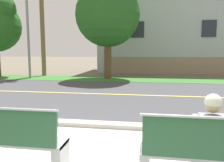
% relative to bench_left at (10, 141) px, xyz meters
% --- Properties ---
extents(ground_plane, '(140.00, 140.00, 0.00)m').
position_rel_bench_left_xyz_m(ground_plane, '(1.42, 7.76, -0.45)').
color(ground_plane, '#665B4C').
extents(curb_edge, '(44.00, 0.30, 0.11)m').
position_rel_bench_left_xyz_m(curb_edge, '(1.42, 2.11, -0.40)').
color(curb_edge, '#ADA89E').
rests_on(curb_edge, ground_plane).
extents(street_asphalt, '(52.00, 8.00, 0.01)m').
position_rel_bench_left_xyz_m(street_asphalt, '(1.42, 6.26, -0.45)').
color(street_asphalt, '#424247').
rests_on(street_asphalt, ground_plane).
extents(road_centre_line, '(48.00, 0.14, 0.01)m').
position_rel_bench_left_xyz_m(road_centre_line, '(1.42, 6.26, -0.44)').
color(road_centre_line, '#E0CC4C').
rests_on(road_centre_line, ground_plane).
extents(far_verge_grass, '(48.00, 2.80, 0.02)m').
position_rel_bench_left_xyz_m(far_verge_grass, '(1.42, 11.63, -0.44)').
color(far_verge_grass, '#38702D').
rests_on(far_verge_grass, ground_plane).
extents(bench_left, '(1.73, 0.48, 1.01)m').
position_rel_bench_left_xyz_m(bench_left, '(0.00, 0.00, 0.00)').
color(bench_left, '#9EA0A8').
rests_on(bench_left, ground_plane).
extents(bench_right, '(1.73, 0.48, 1.01)m').
position_rel_bench_left_xyz_m(bench_right, '(2.84, 0.00, 0.00)').
color(bench_right, '#9EA0A8').
rests_on(bench_right, ground_plane).
extents(seated_person_grey, '(0.52, 0.68, 1.25)m').
position_rel_bench_left_xyz_m(seated_person_grey, '(2.93, 0.17, 0.22)').
color(seated_person_grey, black).
rests_on(seated_person_grey, ground_plane).
extents(streetlamp, '(0.24, 2.10, 7.15)m').
position_rel_bench_left_xyz_m(streetlamp, '(-5.93, 11.43, 3.63)').
color(streetlamp, gray).
rests_on(streetlamp, ground_plane).
extents(shade_tree_left, '(4.25, 4.25, 7.01)m').
position_rel_bench_left_xyz_m(shade_tree_left, '(-0.46, 11.78, 4.10)').
color(shade_tree_left, brown).
rests_on(shade_tree_left, ground_plane).
extents(garden_wall, '(13.00, 0.36, 1.40)m').
position_rel_bench_left_xyz_m(garden_wall, '(5.00, 15.74, 0.25)').
color(garden_wall, gray).
rests_on(garden_wall, ground_plane).
extents(house_across_street, '(13.33, 6.91, 7.18)m').
position_rel_bench_left_xyz_m(house_across_street, '(3.95, 18.94, 3.18)').
color(house_across_street, '#A3ADB2').
rests_on(house_across_street, ground_plane).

